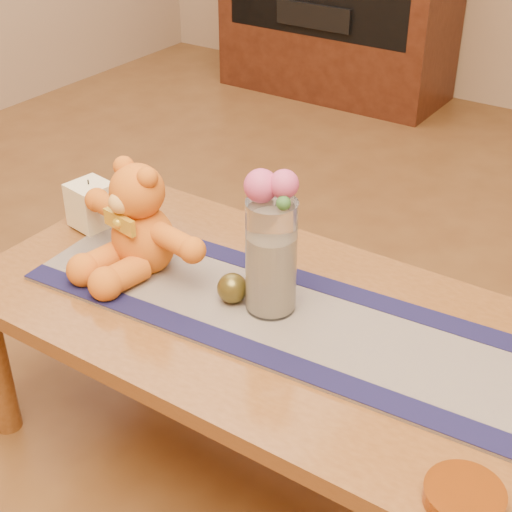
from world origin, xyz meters
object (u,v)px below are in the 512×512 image
Objects in this scene: bronze_ball at (232,288)px; amber_dish at (464,496)px; teddy_bear at (142,218)px; pillar_candle at (91,204)px; glass_vase at (271,257)px.

amber_dish is (0.63, -0.24, -0.03)m from bronze_ball.
bronze_ball is at bearing 7.80° from teddy_bear.
amber_dish is at bearing -6.23° from teddy_bear.
teddy_bear is 5.49× the size of bronze_ball.
bronze_ball is 0.52× the size of amber_dish.
amber_dish is (1.13, -0.32, -0.05)m from pillar_candle.
pillar_candle is (-0.24, 0.07, -0.07)m from teddy_bear.
teddy_bear reaches higher than bronze_ball.
bronze_ball is (0.26, -0.01, -0.09)m from teddy_bear.
glass_vase is at bearing 18.46° from bronze_ball.
glass_vase reaches higher than teddy_bear.
glass_vase is (0.59, -0.05, 0.07)m from pillar_candle.
pillar_candle is 1.18m from amber_dish.
teddy_bear is 1.44× the size of glass_vase.
teddy_bear is at bearing 178.30° from bronze_ball.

